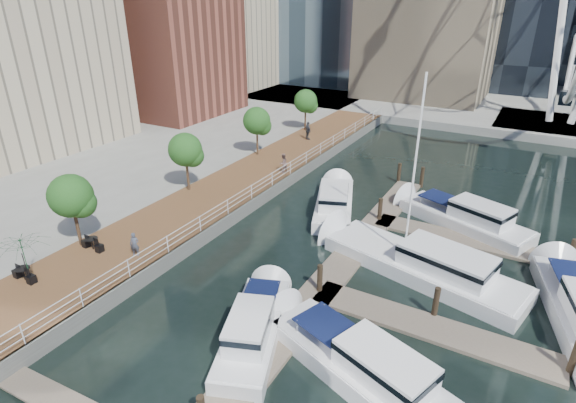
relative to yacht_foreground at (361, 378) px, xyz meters
The scene contains 15 objects.
ground 7.96m from the yacht_foreground, 154.85° to the right, with size 520.00×520.00×0.00m, color black.
boardwalk 19.95m from the yacht_foreground, 144.37° to the left, with size 6.00×60.00×1.00m, color brown.
seawall 17.60m from the yacht_foreground, 138.67° to the left, with size 0.25×60.00×1.00m, color #595954.
land_inland 44.75m from the yacht_foreground, 164.95° to the left, with size 48.00×90.00×1.00m, color gray.
land_far 98.88m from the yacht_foreground, 94.18° to the left, with size 200.00×114.00×1.00m, color gray.
pier 49.09m from the yacht_foreground, 82.05° to the left, with size 14.00×12.00×1.00m, color gray.
railing 17.73m from the yacht_foreground, 138.88° to the left, with size 0.10×60.00×1.05m, color white, non-canonical shape.
floating_docks 6.66m from the yacht_foreground, 83.45° to the left, with size 16.00×34.00×2.60m.
midrise_condos 48.91m from the yacht_foreground, 150.11° to the left, with size 19.00×67.00×28.00m.
street_trees 21.85m from the yacht_foreground, 150.30° to the left, with size 2.60×42.60×4.60m.
yacht_foreground is the anchor object (origin of this frame).
pedestrian_near 14.87m from the yacht_foreground, behind, with size 0.53×0.35×1.47m, color #444A5B.
pedestrian_mid 22.48m from the yacht_foreground, 128.55° to the left, with size 0.84×0.66×1.74m, color #7E5E57.
pedestrian_far 32.14m from the yacht_foreground, 121.25° to the left, with size 1.13×0.47×1.93m, color #2D3038.
moored_yachts 8.62m from the yacht_foreground, 88.03° to the left, with size 21.73×33.23×11.50m.
Camera 1 is at (11.55, -10.69, 14.96)m, focal length 28.00 mm.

